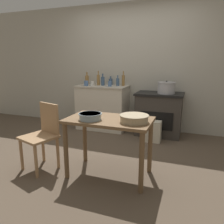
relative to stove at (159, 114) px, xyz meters
The scene contains 19 objects.
ground_plane 1.48m from the stove, 116.55° to the right, with size 14.00×14.00×0.00m, color brown.
wall_back 1.12m from the stove, 153.50° to the left, with size 8.00×0.07×2.55m.
counter_cabinet 1.18m from the stove, behind, with size 1.05×0.59×0.91m.
stove is the anchor object (origin of this frame).
work_table 1.85m from the stove, 100.65° to the right, with size 1.02×0.59×0.73m.
chair 2.27m from the stove, 122.82° to the right, with size 0.50×0.50×0.86m.
flour_sack 0.48m from the stove, 94.99° to the right, with size 0.29×0.20×0.37m, color beige.
stock_pot 0.53m from the stove, 24.75° to the right, with size 0.33×0.33×0.24m.
mixing_bowl_large 2.03m from the stove, 105.43° to the right, with size 0.27×0.27×0.08m.
mixing_bowl_small 1.88m from the stove, 90.59° to the right, with size 0.33×0.33×0.08m.
bottle_far_left 1.23m from the stove, 169.33° to the left, with size 0.08×0.08×0.18m.
bottle_left 1.42m from the stove, behind, with size 0.06×0.06×0.30m.
bottle_mid_left 1.04m from the stove, behind, with size 0.07×0.07×0.21m.
bottle_center_left 0.99m from the stove, behind, with size 0.06×0.06×0.30m.
bottle_center 1.70m from the stove, behind, with size 0.08×0.08×0.26m.
bottle_center_right 1.33m from the stove, behind, with size 0.08×0.08×0.24m.
cup_mid_right 1.13m from the stove, behind, with size 0.08×0.08×0.10m, color #4C6B99.
cup_right 1.58m from the stove, behind, with size 0.09×0.09×0.10m, color #4C6B99.
cup_far_right 1.49m from the stove, behind, with size 0.08×0.08×0.09m, color silver.
Camera 1 is at (1.20, -2.89, 1.40)m, focal length 35.00 mm.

